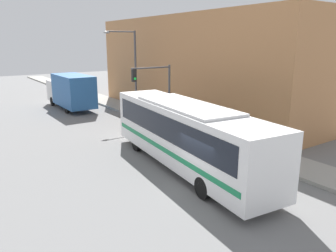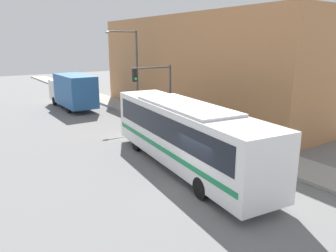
# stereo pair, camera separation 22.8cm
# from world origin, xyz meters

# --- Properties ---
(ground_plane) EXTENTS (120.00, 120.00, 0.00)m
(ground_plane) POSITION_xyz_m (0.00, 0.00, 0.00)
(ground_plane) COLOR slate
(sidewalk) EXTENTS (2.60, 70.00, 0.18)m
(sidewalk) POSITION_xyz_m (5.80, 20.00, 0.09)
(sidewalk) COLOR gray
(sidewalk) RESTS_ON ground_plane
(building_facade) EXTENTS (6.00, 24.23, 8.57)m
(building_facade) POSITION_xyz_m (10.10, 13.11, 4.28)
(building_facade) COLOR #B27A4C
(building_facade) RESTS_ON ground_plane
(city_bus) EXTENTS (3.92, 12.34, 3.40)m
(city_bus) POSITION_xyz_m (1.04, 2.78, 1.95)
(city_bus) COLOR white
(city_bus) RESTS_ON ground_plane
(delivery_truck) EXTENTS (2.49, 7.85, 3.37)m
(delivery_truck) POSITION_xyz_m (1.43, 21.53, 1.81)
(delivery_truck) COLOR #265999
(delivery_truck) RESTS_ON ground_plane
(fire_hydrant) EXTENTS (0.27, 0.36, 0.73)m
(fire_hydrant) POSITION_xyz_m (5.10, 4.32, 0.54)
(fire_hydrant) COLOR gold
(fire_hydrant) RESTS_ON sidewalk
(traffic_light_pole) EXTENTS (3.28, 0.35, 4.56)m
(traffic_light_pole) POSITION_xyz_m (4.04, 10.23, 3.35)
(traffic_light_pole) COLOR #47474C
(traffic_light_pole) RESTS_ON sidewalk
(parking_meter) EXTENTS (0.14, 0.14, 1.33)m
(parking_meter) POSITION_xyz_m (5.10, 10.46, 1.08)
(parking_meter) COLOR #47474C
(parking_meter) RESTS_ON sidewalk
(street_lamp) EXTENTS (2.97, 0.28, 7.14)m
(street_lamp) POSITION_xyz_m (4.94, 15.52, 4.47)
(street_lamp) COLOR #47474C
(street_lamp) RESTS_ON sidewalk
(pedestrian_near_corner) EXTENTS (0.34, 0.34, 1.84)m
(pedestrian_near_corner) POSITION_xyz_m (6.24, 7.01, 1.13)
(pedestrian_near_corner) COLOR slate
(pedestrian_near_corner) RESTS_ON sidewalk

